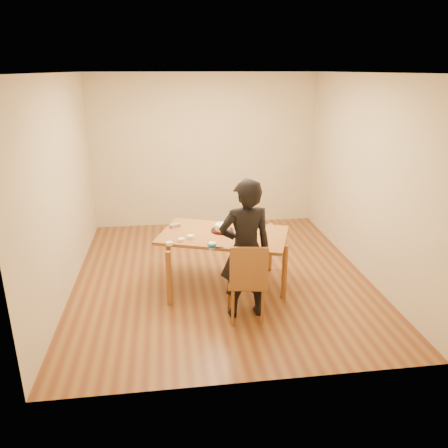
{
  "coord_description": "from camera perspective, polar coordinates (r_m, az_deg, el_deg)",
  "views": [
    {
      "loc": [
        -0.69,
        -5.51,
        2.74
      ],
      "look_at": [
        -0.01,
        -0.38,
        0.9
      ],
      "focal_mm": 35.0,
      "sensor_mm": 36.0,
      "label": 1
    }
  ],
  "objects": [
    {
      "name": "frosting_tub",
      "position": [
        5.12,
        -1.55,
        -2.83
      ],
      "size": [
        0.08,
        0.08,
        0.08
      ],
      "primitive_type": "cylinder",
      "color": "white",
      "rests_on": "dining_table"
    },
    {
      "name": "person",
      "position": [
        4.92,
        2.79,
        -3.38
      ],
      "size": [
        0.64,
        0.45,
        1.65
      ],
      "primitive_type": "imported",
      "rotation": [
        0.0,
        0.0,
        3.24
      ],
      "color": "black",
      "rests_on": "floor"
    },
    {
      "name": "ramekin_green",
      "position": [
        5.37,
        -5.62,
        -2.07
      ],
      "size": [
        0.08,
        0.08,
        0.04
      ],
      "primitive_type": "cylinder",
      "color": "white",
      "rests_on": "dining_table"
    },
    {
      "name": "frosting_dome",
      "position": [
        5.65,
        -0.21,
        -0.01
      ],
      "size": [
        0.2,
        0.2,
        0.03
      ],
      "primitive_type": "ellipsoid",
      "color": "white",
      "rests_on": "cake"
    },
    {
      "name": "dining_table",
      "position": [
        5.6,
        -0.07,
        -1.47
      ],
      "size": [
        1.82,
        1.43,
        0.04
      ],
      "primitive_type": "cube",
      "rotation": [
        0.0,
        0.0,
        -0.35
      ],
      "color": "brown",
      "rests_on": "floor"
    },
    {
      "name": "room_shell",
      "position": [
        6.06,
        -0.87,
        6.3
      ],
      "size": [
        4.0,
        4.5,
        2.7
      ],
      "color": "brown",
      "rests_on": "ground"
    },
    {
      "name": "frosting_dollop",
      "position": [
        5.26,
        -1.68,
        -2.48
      ],
      "size": [
        0.04,
        0.04,
        0.02
      ],
      "primitive_type": "ellipsoid",
      "color": "white",
      "rests_on": "frosting_lid"
    },
    {
      "name": "cake_plate",
      "position": [
        5.68,
        -0.21,
        -0.84
      ],
      "size": [
        0.29,
        0.29,
        0.02
      ],
      "primitive_type": "cylinder",
      "color": "red",
      "rests_on": "dining_table"
    },
    {
      "name": "ramekin_yellow",
      "position": [
        5.44,
        -4.36,
        -1.69
      ],
      "size": [
        0.09,
        0.09,
        0.04
      ],
      "primitive_type": "cylinder",
      "color": "white",
      "rests_on": "dining_table"
    },
    {
      "name": "ramekin_multi",
      "position": [
        5.27,
        -7.15,
        -2.54
      ],
      "size": [
        0.08,
        0.08,
        0.04
      ],
      "primitive_type": "cylinder",
      "color": "white",
      "rests_on": "dining_table"
    },
    {
      "name": "candy_box_green",
      "position": [
        5.86,
        -6.45,
        -0.08
      ],
      "size": [
        0.15,
        0.11,
        0.02
      ],
      "primitive_type": "cube",
      "rotation": [
        0.0,
        0.0,
        0.35
      ],
      "color": "green",
      "rests_on": "candy_box_pink"
    },
    {
      "name": "candy_box_pink",
      "position": [
        5.86,
        -6.39,
        -0.29
      ],
      "size": [
        0.16,
        0.13,
        0.02
      ],
      "primitive_type": "cube",
      "rotation": [
        0.0,
        0.0,
        0.56
      ],
      "color": "#DF3490",
      "rests_on": "dining_table"
    },
    {
      "name": "spatula",
      "position": [
        5.16,
        -0.95,
        -3.06
      ],
      "size": [
        0.16,
        0.02,
        0.01
      ],
      "primitive_type": "cube",
      "rotation": [
        0.0,
        0.0,
        -0.01
      ],
      "color": "black",
      "rests_on": "dining_table"
    },
    {
      "name": "cake",
      "position": [
        5.66,
        -0.21,
        -0.43
      ],
      "size": [
        0.2,
        0.2,
        0.06
      ],
      "primitive_type": "cylinder",
      "color": "white",
      "rests_on": "cake_plate"
    },
    {
      "name": "dining_chair",
      "position": [
        5.04,
        2.81,
        -7.51
      ],
      "size": [
        0.46,
        0.46,
        0.04
      ],
      "primitive_type": "cube",
      "rotation": [
        0.0,
        0.0,
        -0.16
      ],
      "color": "brown",
      "rests_on": "floor"
    },
    {
      "name": "frosting_lid",
      "position": [
        5.26,
        -1.68,
        -2.61
      ],
      "size": [
        0.1,
        0.1,
        0.01
      ],
      "primitive_type": "cylinder",
      "color": "#1B42B1",
      "rests_on": "dining_table"
    }
  ]
}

